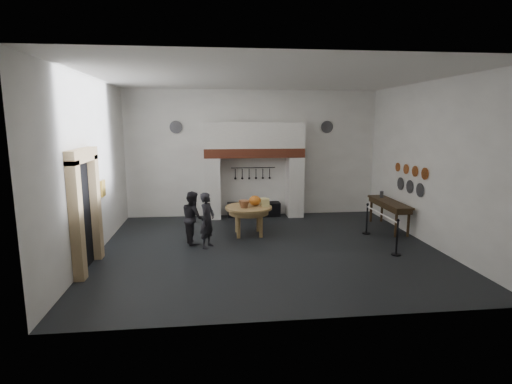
{
  "coord_description": "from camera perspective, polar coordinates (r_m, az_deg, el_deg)",
  "views": [
    {
      "loc": [
        -1.51,
        -10.31,
        3.41
      ],
      "look_at": [
        -0.21,
        1.17,
        1.35
      ],
      "focal_mm": 28.0,
      "sensor_mm": 36.0,
      "label": 1
    }
  ],
  "objects": [
    {
      "name": "door_recess",
      "position": [
        10.01,
        -23.53,
        -3.21
      ],
      "size": [
        0.04,
        1.1,
        2.5
      ],
      "primitive_type": "cube",
      "color": "black",
      "rests_on": "floor"
    },
    {
      "name": "wall_back",
      "position": [
        14.44,
        -0.44,
        5.5
      ],
      "size": [
        9.0,
        0.02,
        4.5
      ],
      "primitive_type": "cube",
      "color": "white",
      "rests_on": "floor"
    },
    {
      "name": "side_table",
      "position": [
        13.36,
        18.51,
        -1.38
      ],
      "size": [
        0.55,
        2.2,
        0.06
      ],
      "primitive_type": "cube",
      "color": "#372514",
      "rests_on": "floor"
    },
    {
      "name": "door_lintel",
      "position": [
        9.78,
        -23.6,
        4.82
      ],
      "size": [
        0.22,
        1.7,
        0.3
      ],
      "primitive_type": "cube",
      "color": "tan",
      "rests_on": "door_jamb_near"
    },
    {
      "name": "cheese_block_small",
      "position": [
        12.28,
        1.06,
        -1.33
      ],
      "size": [
        0.18,
        0.18,
        0.2
      ],
      "primitive_type": "cube",
      "color": "#FFF998",
      "rests_on": "work_table"
    },
    {
      "name": "bread_loaf",
      "position": [
        12.32,
        -1.67,
        -1.46
      ],
      "size": [
        0.31,
        0.18,
        0.13
      ],
      "primitive_type": "ellipsoid",
      "color": "#A16239",
      "rests_on": "work_table"
    },
    {
      "name": "pewter_plate_back_right",
      "position": [
        14.88,
        10.11,
        9.14
      ],
      "size": [
        0.44,
        0.03,
        0.44
      ],
      "primitive_type": "cylinder",
      "rotation": [
        1.57,
        0.0,
        0.0
      ],
      "color": "#4C4C51",
      "rests_on": "wall_back"
    },
    {
      "name": "barrier_rope",
      "position": [
        11.67,
        17.48,
        -3.04
      ],
      "size": [
        0.04,
        2.0,
        0.04
      ],
      "primitive_type": "cylinder",
      "rotation": [
        1.57,
        0.0,
        0.0
      ],
      "color": "white",
      "rests_on": "barrier_post_near"
    },
    {
      "name": "floor",
      "position": [
        10.97,
        1.8,
        -8.01
      ],
      "size": [
        9.0,
        8.0,
        0.02
      ],
      "primitive_type": "cube",
      "color": "black",
      "rests_on": "ground"
    },
    {
      "name": "copper_pan_a",
      "position": [
        12.18,
        22.98,
        2.42
      ],
      "size": [
        0.03,
        0.34,
        0.34
      ],
      "primitive_type": "cylinder",
      "rotation": [
        0.0,
        1.57,
        0.0
      ],
      "color": "#C6662D",
      "rests_on": "wall_right"
    },
    {
      "name": "pewter_plate_right",
      "position": [
        13.47,
        19.94,
        1.13
      ],
      "size": [
        0.03,
        0.4,
        0.4
      ],
      "primitive_type": "cylinder",
      "rotation": [
        0.0,
        1.57,
        0.0
      ],
      "color": "#4C4C51",
      "rests_on": "wall_right"
    },
    {
      "name": "barrier_post_far",
      "position": [
        12.65,
        15.56,
        -3.8
      ],
      "size": [
        0.05,
        0.05,
        0.9
      ],
      "primitive_type": "cylinder",
      "color": "black",
      "rests_on": "floor"
    },
    {
      "name": "iron_range",
      "position": [
        14.46,
        -0.31,
        -2.51
      ],
      "size": [
        1.9,
        0.45,
        0.5
      ],
      "primitive_type": "cube",
      "color": "black",
      "rests_on": "floor"
    },
    {
      "name": "pewter_plate_left",
      "position": [
        12.42,
        22.37,
        0.26
      ],
      "size": [
        0.03,
        0.4,
        0.4
      ],
      "primitive_type": "cylinder",
      "rotation": [
        0.0,
        1.57,
        0.0
      ],
      "color": "#4C4C51",
      "rests_on": "wall_right"
    },
    {
      "name": "chimney_hood",
      "position": [
        14.05,
        -0.29,
        8.11
      ],
      "size": [
        3.5,
        0.7,
        0.9
      ],
      "primitive_type": "cube",
      "color": "silver",
      "rests_on": "hearth_brick_band"
    },
    {
      "name": "copper_pan_c",
      "position": [
        13.14,
        20.65,
        3.08
      ],
      "size": [
        0.03,
        0.3,
        0.3
      ],
      "primitive_type": "cylinder",
      "rotation": [
        0.0,
        1.57,
        0.0
      ],
      "color": "#C6662D",
      "rests_on": "wall_right"
    },
    {
      "name": "cheese_block_big",
      "position": [
        11.98,
        1.35,
        -1.52
      ],
      "size": [
        0.22,
        0.22,
        0.24
      ],
      "primitive_type": "cube",
      "color": "#D2C67D",
      "rests_on": "work_table"
    },
    {
      "name": "hearth_brick_band",
      "position": [
        14.09,
        -0.29,
        5.63
      ],
      "size": [
        3.5,
        0.72,
        0.32
      ],
      "primitive_type": "cube",
      "color": "#9E442B",
      "rests_on": "chimney_pier_left"
    },
    {
      "name": "utensil_rail",
      "position": [
        14.41,
        -0.4,
        3.49
      ],
      "size": [
        1.6,
        0.02,
        0.02
      ],
      "primitive_type": "cylinder",
      "rotation": [
        0.0,
        1.57,
        0.0
      ],
      "color": "black",
      "rests_on": "wall_back"
    },
    {
      "name": "pumpkin",
      "position": [
        12.09,
        -0.16,
        -1.25
      ],
      "size": [
        0.36,
        0.36,
        0.31
      ],
      "primitive_type": "ellipsoid",
      "color": "#C96B1C",
      "rests_on": "work_table"
    },
    {
      "name": "wall_right",
      "position": [
        11.99,
        23.71,
        3.71
      ],
      "size": [
        0.02,
        8.0,
        4.5
      ],
      "primitive_type": "cube",
      "color": "white",
      "rests_on": "floor"
    },
    {
      "name": "wall_plaque",
      "position": [
        11.64,
        -21.01,
        0.49
      ],
      "size": [
        0.05,
        0.34,
        0.44
      ],
      "primitive_type": "cube",
      "color": "gold",
      "rests_on": "wall_left"
    },
    {
      "name": "visitor_near",
      "position": [
        10.91,
        -6.97,
        -4.02
      ],
      "size": [
        0.57,
        0.66,
        1.52
      ],
      "primitive_type": "imported",
      "rotation": [
        0.0,
        0.0,
        1.12
      ],
      "color": "black",
      "rests_on": "floor"
    },
    {
      "name": "pewter_plate_mid",
      "position": [
        12.94,
        21.11,
        0.71
      ],
      "size": [
        0.03,
        0.4,
        0.4
      ],
      "primitive_type": "cylinder",
      "rotation": [
        0.0,
        1.57,
        0.0
      ],
      "color": "#4C4C51",
      "rests_on": "wall_right"
    },
    {
      "name": "barrier_post_near",
      "position": [
        10.89,
        19.49,
        -6.25
      ],
      "size": [
        0.05,
        0.05,
        0.9
      ],
      "primitive_type": "cylinder",
      "color": "black",
      "rests_on": "floor"
    },
    {
      "name": "chimney_pier_left",
      "position": [
        14.16,
        -6.23,
        0.55
      ],
      "size": [
        0.55,
        0.7,
        2.15
      ],
      "primitive_type": "cube",
      "color": "silver",
      "rests_on": "floor"
    },
    {
      "name": "door_jamb_far",
      "position": [
        10.63,
        -22.0,
        -2.09
      ],
      "size": [
        0.22,
        0.3,
        2.6
      ],
      "primitive_type": "cube",
      "color": "tan",
      "rests_on": "floor"
    },
    {
      "name": "ceiling",
      "position": [
        10.48,
        1.94,
        16.08
      ],
      "size": [
        9.0,
        8.0,
        0.02
      ],
      "primitive_type": "cube",
      "color": "silver",
      "rests_on": "wall_back"
    },
    {
      "name": "wicker_basket",
      "position": [
        11.82,
        -1.71,
        -1.73
      ],
      "size": [
        0.38,
        0.38,
        0.22
      ],
      "primitive_type": "cone",
      "rotation": [
        3.14,
        0.0,
        -0.2
      ],
      "color": "#9E5F3A",
      "rests_on": "work_table"
    },
    {
      "name": "door_jamb_near",
      "position": [
        9.32,
        -24.26,
        -3.88
      ],
      "size": [
        0.22,
        0.3,
        2.6
      ],
      "primitive_type": "cube",
      "color": "tan",
      "rests_on": "floor"
    },
    {
      "name": "chimney_pier_right",
      "position": [
        14.47,
        5.54,
        0.77
      ],
      "size": [
        0.55,
        0.7,
        2.15
      ],
      "primitive_type": "cube",
      "color": "silver",
      "rests_on": "floor"
    },
    {
      "name": "copper_pan_d",
      "position": [
        13.63,
        19.6,
        3.37
      ],
      "size": [
        0.03,
        0.28,
        0.28
      ],
      "primitive_type": "cylinder",
      "rotation": [
        0.0,
        1.57,
        0.0
      ],
      "color": "#C6662D",
      "rests_on": "wall_right"
    },
    {
      "name": "visitor_far",
      "position": [
        11.31,
        -8.98,
        -3.63
      ],
      "size": [
        0.75,
        0.86,
        1.49
      ],
      "primitive_type": "imported",
      "rotation": [
        0.0,
        0.0,
        1.87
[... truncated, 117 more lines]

